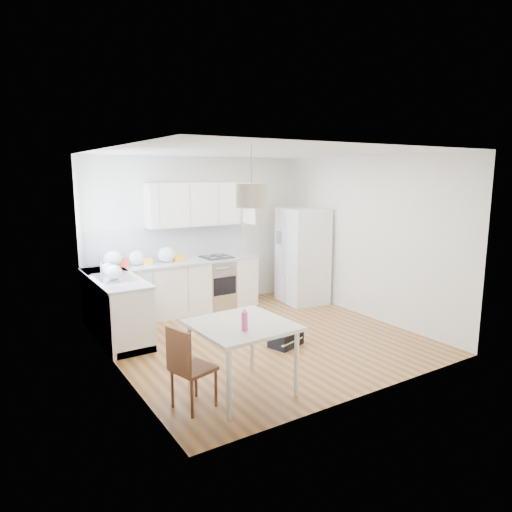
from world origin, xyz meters
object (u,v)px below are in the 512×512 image
Objects in this scene: dining_table at (242,331)px; dining_chair at (194,367)px; gym_bag at (286,338)px; refrigerator at (303,255)px.

dining_table is 0.65m from dining_chair.
dining_chair is at bearing -171.57° from gym_bag.
dining_table is 1.18× the size of dining_chair.
refrigerator is 2.47m from gym_bag.
dining_chair is at bearing -135.79° from refrigerator.
dining_chair is (-0.59, -0.02, -0.26)m from dining_table.
refrigerator is 3.81× the size of gym_bag.
dining_table is 2.27× the size of gym_bag.
refrigerator is at bearing 29.06° from gym_bag.
dining_chair is 2.05m from gym_bag.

